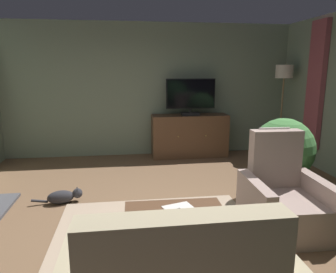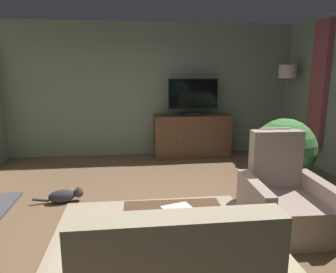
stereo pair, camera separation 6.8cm
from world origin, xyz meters
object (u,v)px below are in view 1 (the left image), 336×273
(tv_cabinet, at_px, (190,137))
(floor_lamp, at_px, (284,81))
(television, at_px, (191,96))
(folded_newspaper, at_px, (179,208))
(tv_remote, at_px, (174,212))
(cat, at_px, (63,196))
(potted_plant_on_hearth_side, at_px, (283,151))
(armchair_beside_cabinet, at_px, (283,201))
(coffee_table, at_px, (175,215))

(tv_cabinet, bearing_deg, floor_lamp, -8.20)
(television, height_order, folded_newspaper, television)
(tv_remote, distance_m, folded_newspaper, 0.12)
(tv_cabinet, relative_size, cat, 2.32)
(potted_plant_on_hearth_side, xyz_separation_m, floor_lamp, (1.09, 2.18, 0.87))
(potted_plant_on_hearth_side, bearing_deg, television, 108.47)
(tv_remote, xyz_separation_m, armchair_beside_cabinet, (1.32, 0.30, -0.10))
(tv_remote, bearing_deg, armchair_beside_cabinet, 166.97)
(folded_newspaper, bearing_deg, cat, 120.51)
(tv_cabinet, height_order, potted_plant_on_hearth_side, potted_plant_on_hearth_side)
(folded_newspaper, relative_size, cat, 0.44)
(coffee_table, relative_size, potted_plant_on_hearth_side, 0.88)
(coffee_table, relative_size, floor_lamp, 0.54)
(potted_plant_on_hearth_side, distance_m, cat, 3.11)
(tv_cabinet, relative_size, potted_plant_on_hearth_side, 1.35)
(tv_cabinet, xyz_separation_m, cat, (-2.23, -2.14, -0.33))
(folded_newspaper, bearing_deg, tv_cabinet, 59.47)
(tv_cabinet, relative_size, coffee_table, 1.54)
(television, relative_size, potted_plant_on_hearth_side, 0.86)
(coffee_table, relative_size, cat, 1.50)
(coffee_table, xyz_separation_m, tv_remote, (-0.02, -0.06, 0.06))
(tv_cabinet, height_order, cat, tv_cabinet)
(potted_plant_on_hearth_side, bearing_deg, coffee_table, -148.77)
(tv_cabinet, xyz_separation_m, potted_plant_on_hearth_side, (0.80, -2.45, 0.30))
(tv_remote, distance_m, cat, 1.95)
(coffee_table, height_order, cat, coffee_table)
(television, bearing_deg, tv_remote, -104.41)
(tv_cabinet, height_order, tv_remote, tv_cabinet)
(potted_plant_on_hearth_side, distance_m, floor_lamp, 2.58)
(folded_newspaper, xyz_separation_m, floor_lamp, (2.72, 3.15, 1.16))
(armchair_beside_cabinet, relative_size, cat, 1.66)
(coffee_table, distance_m, armchair_beside_cabinet, 1.33)
(television, relative_size, armchair_beside_cabinet, 0.89)
(potted_plant_on_hearth_side, relative_size, floor_lamp, 0.62)
(folded_newspaper, bearing_deg, television, 59.27)
(cat, height_order, floor_lamp, floor_lamp)
(tv_cabinet, bearing_deg, tv_remote, -104.20)
(television, bearing_deg, folded_newspaper, -103.79)
(armchair_beside_cabinet, xyz_separation_m, potted_plant_on_hearth_side, (0.37, 0.77, 0.38))
(floor_lamp, bearing_deg, coffee_table, -130.84)
(tv_cabinet, distance_m, coffee_table, 3.58)
(television, height_order, cat, television)
(coffee_table, distance_m, potted_plant_on_hearth_side, 1.99)
(tv_remote, xyz_separation_m, floor_lamp, (2.78, 3.25, 1.15))
(tv_remote, height_order, floor_lamp, floor_lamp)
(television, relative_size, folded_newspaper, 3.38)
(armchair_beside_cabinet, distance_m, floor_lamp, 3.52)
(tv_remote, bearing_deg, coffee_table, -133.05)
(tv_cabinet, relative_size, floor_lamp, 0.83)
(coffee_table, xyz_separation_m, armchair_beside_cabinet, (1.31, 0.24, -0.04))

